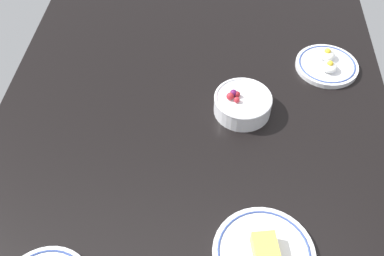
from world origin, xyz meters
The scene contains 4 objects.
dining_table centered at (0.00, 0.00, 2.00)cm, with size 130.72×107.66×4.00cm, color black.
plate_cheese centered at (32.67, 17.74, 5.12)cm, with size 21.85×21.85×4.90cm.
bowl_berries centered at (-8.84, 12.91, 6.93)cm, with size 15.53×15.53×7.01cm.
plate_eggs centered at (-28.41, 37.99, 5.26)cm, with size 18.35×18.35×5.01cm.
Camera 1 is at (75.37, 5.77, 94.50)cm, focal length 42.16 mm.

